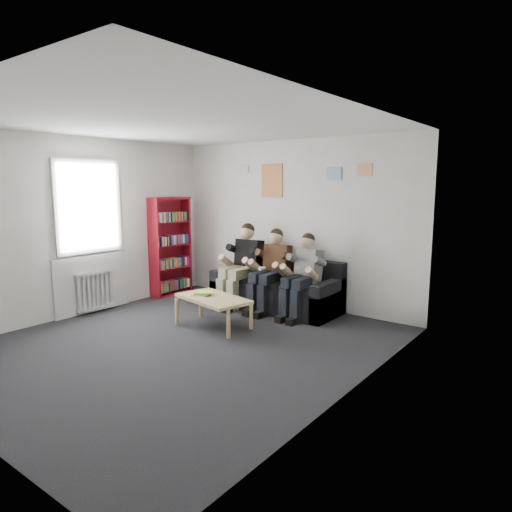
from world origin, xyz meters
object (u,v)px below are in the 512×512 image
(sofa, at_px, (277,291))
(person_left, at_px, (241,266))
(bookshelf, at_px, (171,246))
(coffee_table, at_px, (213,301))
(person_middle, at_px, (270,271))
(person_right, at_px, (302,276))

(sofa, bearing_deg, person_left, -161.18)
(bookshelf, relative_size, coffee_table, 1.64)
(coffee_table, xyz_separation_m, person_middle, (0.15, 1.15, 0.26))
(person_left, relative_size, person_middle, 1.04)
(coffee_table, height_order, person_right, person_right)
(person_left, bearing_deg, sofa, 12.69)
(coffee_table, xyz_separation_m, person_right, (0.73, 1.15, 0.25))
(coffee_table, distance_m, person_left, 1.26)
(person_right, bearing_deg, person_left, -170.02)
(sofa, xyz_separation_m, coffee_table, (-0.15, -1.35, 0.09))
(coffee_table, bearing_deg, bookshelf, 152.91)
(coffee_table, bearing_deg, person_left, 110.52)
(person_left, xyz_separation_m, person_middle, (0.58, 0.00, -0.02))
(person_left, height_order, person_middle, person_left)
(sofa, xyz_separation_m, person_left, (-0.58, -0.20, 0.37))
(person_middle, bearing_deg, coffee_table, -105.33)
(bookshelf, bearing_deg, person_left, 9.97)
(sofa, distance_m, bookshelf, 2.18)
(sofa, distance_m, person_left, 0.72)
(sofa, relative_size, person_middle, 1.60)
(bookshelf, height_order, person_right, bookshelf)
(person_middle, bearing_deg, bookshelf, 176.97)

